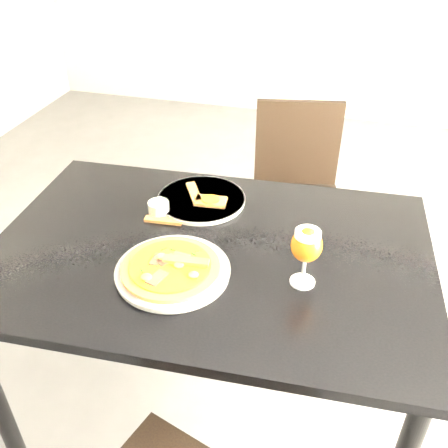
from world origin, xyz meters
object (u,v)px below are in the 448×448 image
(pizza, at_px, (171,267))
(beer_glass, at_px, (307,246))
(dining_table, at_px, (210,273))
(chair_far, at_px, (295,192))

(pizza, height_order, beer_glass, beer_glass)
(dining_table, bearing_deg, beer_glass, -18.71)
(chair_far, xyz_separation_m, beer_glass, (0.13, -0.92, 0.41))
(dining_table, height_order, pizza, pizza)
(chair_far, bearing_deg, beer_glass, -92.76)
(pizza, bearing_deg, dining_table, 64.06)
(dining_table, bearing_deg, chair_far, 77.83)
(beer_glass, bearing_deg, pizza, -170.34)
(dining_table, xyz_separation_m, chair_far, (0.14, 0.84, -0.20))
(chair_far, relative_size, pizza, 3.28)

